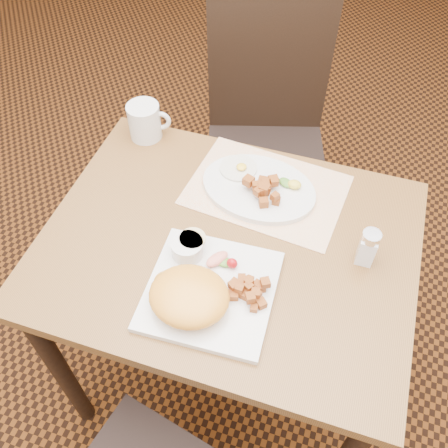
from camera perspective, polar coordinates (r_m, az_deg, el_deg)
ground at (r=1.86m, az=0.31°, el=-16.03°), size 8.00×8.00×0.00m
table at (r=1.30m, az=0.43°, el=-4.94°), size 0.90×0.70×0.75m
chair_far at (r=1.83m, az=4.87°, el=10.77°), size 0.53×0.53×0.97m
placemat at (r=1.32m, az=4.87°, el=3.90°), size 0.43×0.32×0.00m
plate_square at (r=1.12m, az=-1.54°, el=-7.61°), size 0.29×0.29×0.02m
plate_oval at (r=1.31m, az=3.97°, el=4.11°), size 0.33×0.26×0.02m
hollandaise_mound at (r=1.07m, az=-4.08°, el=-8.23°), size 0.18×0.16×0.06m
ramekin at (r=1.16m, az=-4.17°, el=-2.64°), size 0.08×0.09×0.04m
garnish_sq at (r=1.15m, az=-0.23°, el=-4.20°), size 0.08×0.07×0.03m
fried_egg at (r=1.34m, az=1.70°, el=6.42°), size 0.10×0.10×0.02m
garnish_ov at (r=1.31m, az=7.66°, el=4.59°), size 0.07×0.05×0.02m
salt_shaker at (r=1.18m, az=16.10°, el=-2.54°), size 0.04×0.04×0.10m
coffee_mug at (r=1.46m, az=-8.98°, el=11.53°), size 0.12×0.09×0.10m
home_fries_sq at (r=1.10m, az=2.81°, el=-7.53°), size 0.10×0.09×0.04m
home_fries_ov at (r=1.28m, az=4.52°, el=4.14°), size 0.11×0.11×0.04m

